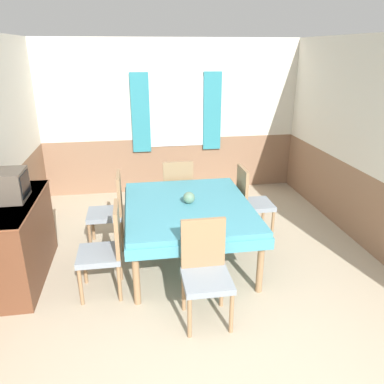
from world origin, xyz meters
The scene contains 11 objects.
wall_back centered at (0.01, 4.61, 1.31)m, with size 4.80×0.10×2.60m.
wall_right centered at (2.22, 2.29, 1.30)m, with size 0.05×4.99×2.60m.
dining_table centered at (-0.09, 2.13, 0.63)m, with size 1.47×1.73×0.73m.
chair_left_near centered at (-1.02, 1.62, 0.52)m, with size 0.44×0.44×0.97m.
chair_head_window centered at (-0.09, 3.19, 0.52)m, with size 0.44×0.44×0.97m.
chair_head_near centered at (-0.09, 1.07, 0.52)m, with size 0.44×0.44×0.97m.
chair_left_far centered at (-1.02, 2.64, 0.52)m, with size 0.44×0.44×0.97m.
chair_right_far centered at (0.84, 2.64, 0.52)m, with size 0.44×0.44×0.97m.
sideboard centered at (-1.96, 2.04, 0.47)m, with size 0.46×1.38×0.92m.
tv centered at (-1.97, 2.11, 1.08)m, with size 0.29×0.39×0.32m.
vase centered at (-0.08, 2.16, 0.80)m, with size 0.14×0.14×0.14m.
Camera 1 is at (-0.68, -1.84, 2.42)m, focal length 35.00 mm.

